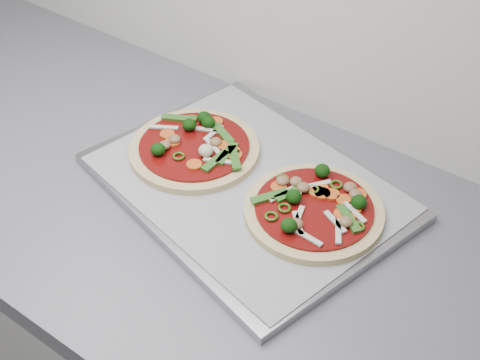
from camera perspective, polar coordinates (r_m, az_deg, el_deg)
The scene contains 5 objects.
countertop at distance 1.00m, azimuth 0.83°, elevation -5.14°, with size 3.60×0.60×0.04m, color slate.
baking_tray at distance 1.05m, azimuth 0.59°, elevation -0.56°, with size 0.47×0.35×0.02m, color #9D9CA2.
parchment at distance 1.04m, azimuth 0.60°, elevation -0.21°, with size 0.45×0.33×0.00m, color gray.
pizza_left at distance 1.10m, azimuth -3.87°, elevation 2.84°, with size 0.25×0.25×0.04m.
pizza_right at distance 0.99m, azimuth 6.38°, elevation -2.42°, with size 0.28×0.28×0.04m.
Camera 1 is at (0.40, 0.73, 1.61)m, focal length 50.00 mm.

